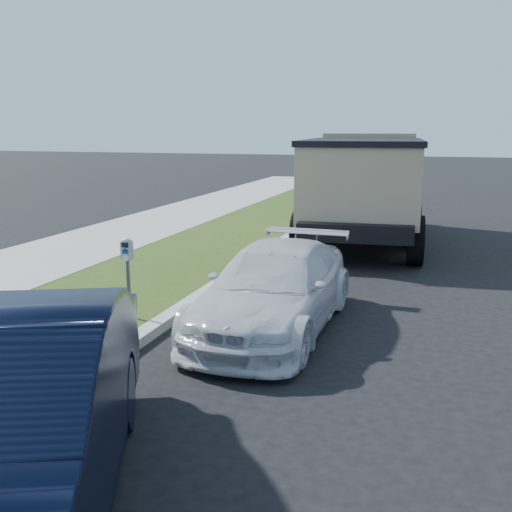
% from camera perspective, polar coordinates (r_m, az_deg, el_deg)
% --- Properties ---
extents(ground, '(120.00, 120.00, 0.00)m').
position_cam_1_polar(ground, '(8.36, 7.16, -8.70)').
color(ground, black).
rests_on(ground, ground).
extents(streetside, '(6.12, 50.00, 0.15)m').
position_cam_1_polar(streetside, '(12.28, -17.39, -2.09)').
color(streetside, gray).
rests_on(streetside, ground).
extents(parking_meter, '(0.18, 0.12, 1.24)m').
position_cam_1_polar(parking_meter, '(9.14, -12.15, -0.43)').
color(parking_meter, '#3F4247').
rests_on(parking_meter, ground).
extents(white_wagon, '(1.81, 4.31, 1.24)m').
position_cam_1_polar(white_wagon, '(8.90, 1.74, -3.13)').
color(white_wagon, silver).
rests_on(white_wagon, ground).
extents(dump_truck, '(3.38, 7.39, 2.82)m').
position_cam_1_polar(dump_truck, '(16.30, 10.34, 7.05)').
color(dump_truck, black).
rests_on(dump_truck, ground).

